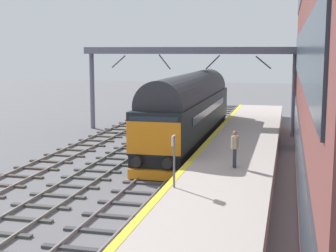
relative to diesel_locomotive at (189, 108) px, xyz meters
name	(u,v)px	position (x,y,z in m)	size (l,w,h in m)	color
ground_plane	(169,165)	(0.00, -5.43, -2.48)	(140.00, 140.00, 0.00)	slate
track_main	(169,164)	(0.00, -5.43, -2.42)	(2.50, 60.00, 0.15)	slate
track_adjacent_west	(113,161)	(-3.22, -5.43, -2.42)	(2.50, 60.00, 0.15)	slate
track_adjacent_far_west	(58,158)	(-6.51, -5.43, -2.42)	(2.50, 60.00, 0.15)	gray
station_platform	(236,160)	(3.60, -5.43, -1.98)	(4.00, 44.00, 1.01)	#BCAFA6
diesel_locomotive	(189,108)	(0.00, 0.00, 0.00)	(2.74, 17.63, 4.68)	black
platform_number_sign	(174,153)	(2.01, -13.06, -0.16)	(0.10, 0.44, 1.97)	slate
waiting_passenger	(235,145)	(3.89, -9.29, -0.49)	(0.42, 0.49, 1.64)	#2E3541
overhead_footbridge	(189,54)	(-1.21, 5.74, 3.35)	(15.81, 2.00, 6.36)	slate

